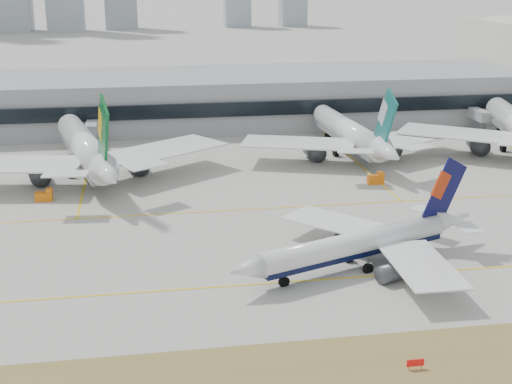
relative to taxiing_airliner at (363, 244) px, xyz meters
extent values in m
plane|color=#A5A29A|center=(-19.94, 0.88, -3.91)|extent=(3000.00, 3000.00, 0.00)
cube|color=olive|center=(-19.94, -31.12, -3.89)|extent=(360.00, 18.00, 0.06)
cube|color=yellow|center=(-19.94, -4.12, -3.88)|extent=(360.00, 0.45, 0.04)
cube|color=yellow|center=(-19.94, 30.88, -3.88)|extent=(360.00, 0.45, 0.04)
cylinder|color=white|center=(-1.66, -0.63, 0.30)|extent=(34.10, 15.94, 3.83)
cube|color=black|center=(-1.66, -0.63, -0.75)|extent=(33.24, 15.16, 1.72)
cone|color=white|center=(-20.53, -7.75, 0.30)|extent=(6.36, 5.47, 3.83)
cone|color=white|center=(18.36, 6.93, 0.78)|extent=(8.63, 6.33, 3.83)
cube|color=white|center=(-1.19, 10.90, -0.27)|extent=(19.15, 19.73, 0.23)
cube|color=white|center=(15.23, 11.07, 1.07)|extent=(6.01, 6.31, 0.15)
cylinder|color=#3F4247|center=(-1.78, 6.89, -2.38)|extent=(6.47, 4.75, 2.87)
cube|color=#3F4247|center=(-1.78, 6.89, -1.23)|extent=(2.38, 1.13, 1.34)
cube|color=white|center=(6.31, -8.96, -0.27)|extent=(9.08, 19.06, 0.23)
cube|color=white|center=(18.75, 1.76, 1.07)|extent=(3.65, 5.51, 0.15)
cylinder|color=#3F4247|center=(3.22, -6.35, -2.38)|extent=(6.47, 4.75, 2.87)
cube|color=#3F4247|center=(3.22, -6.35, -1.23)|extent=(2.38, 1.13, 1.34)
cube|color=#090A3B|center=(16.08, 6.07, 6.12)|extent=(8.97, 3.66, 11.99)
cube|color=#AE290B|center=(15.17, 5.73, 7.41)|extent=(4.14, 1.90, 5.14)
cylinder|color=#3F4247|center=(-14.10, -5.32, -2.76)|extent=(0.46, 0.46, 2.30)
cylinder|color=black|center=(-14.10, -5.32, -3.24)|extent=(1.85, 1.23, 1.72)
cylinder|color=#3F4247|center=(0.13, -2.61, -2.76)|extent=(0.46, 0.46, 2.30)
cylinder|color=black|center=(0.13, -2.61, -3.24)|extent=(1.85, 1.23, 1.72)
cylinder|color=#3F4247|center=(-1.63, 2.05, -2.76)|extent=(0.46, 0.46, 2.30)
cylinder|color=black|center=(-1.63, 2.05, -3.24)|extent=(1.85, 1.23, 1.72)
cylinder|color=white|center=(-47.66, 62.46, 2.89)|extent=(16.46, 46.91, 6.18)
cube|color=slate|center=(-47.66, 62.46, 1.19)|extent=(15.35, 45.79, 2.78)
cone|color=white|center=(-53.67, 88.70, 2.89)|extent=(7.62, 8.34, 6.18)
cone|color=white|center=(-41.28, 34.64, 3.66)|extent=(8.34, 11.50, 6.18)
cube|color=white|center=(-29.86, 59.51, 1.96)|extent=(32.10, 28.12, 0.37)
cube|color=white|center=(-33.88, 38.33, 4.12)|extent=(9.75, 8.34, 0.25)
cylinder|color=#3F4247|center=(-35.97, 61.27, -1.44)|extent=(6.26, 8.62, 4.63)
cube|color=#3F4247|center=(-35.97, 61.27, 0.42)|extent=(1.18, 3.27, 2.16)
cube|color=white|center=(-62.38, 52.05, 1.96)|extent=(31.43, 18.10, 0.37)
cube|color=white|center=(-49.54, 34.74, 4.12)|extent=(9.02, 5.29, 0.25)
cylinder|color=#3F4247|center=(-57.65, 56.30, -1.44)|extent=(6.26, 8.62, 4.63)
cube|color=#3F4247|center=(-57.65, 56.30, 0.42)|extent=(1.18, 3.27, 2.16)
cube|color=#0C5A26|center=(-42.00, 37.80, 11.00)|extent=(3.43, 12.72, 16.57)
cube|color=#E2B10D|center=(-42.29, 39.07, 12.80)|extent=(1.96, 5.83, 7.09)
cylinder|color=#3F4247|center=(-51.62, 79.76, -2.06)|extent=(0.74, 0.74, 3.71)
cylinder|color=black|center=(-51.62, 79.76, -2.83)|extent=(1.68, 2.95, 2.78)
cylinder|color=#3F4247|center=(-51.28, 60.30, -2.06)|extent=(0.74, 0.74, 3.71)
cylinder|color=black|center=(-51.28, 60.30, -2.83)|extent=(1.68, 2.95, 2.78)
cylinder|color=#3F4247|center=(-43.45, 62.10, -2.06)|extent=(0.74, 0.74, 3.71)
cylinder|color=black|center=(-43.45, 62.10, -2.83)|extent=(1.68, 2.95, 2.78)
cylinder|color=white|center=(18.14, 70.18, 2.31)|extent=(8.39, 43.00, 5.65)
cube|color=slate|center=(18.14, 70.18, 0.75)|extent=(7.49, 42.09, 2.54)
cone|color=white|center=(16.56, 94.76, 2.31)|extent=(6.06, 6.88, 5.65)
cone|color=white|center=(19.82, 44.13, 3.01)|extent=(6.25, 9.84, 5.65)
cube|color=white|center=(33.77, 64.91, 1.46)|extent=(29.83, 22.96, 0.34)
cube|color=white|center=(27.04, 46.38, 3.44)|extent=(8.89, 6.78, 0.23)
cylinder|color=#3F4247|center=(28.52, 67.40, -1.65)|extent=(4.69, 7.38, 4.24)
cube|color=#3F4247|center=(28.52, 67.40, 0.05)|extent=(0.61, 2.99, 1.98)
cube|color=white|center=(3.32, 62.94, 1.46)|extent=(29.66, 20.33, 0.34)
cube|color=white|center=(12.38, 45.43, 3.44)|extent=(8.69, 5.98, 0.23)
cylinder|color=#3F4247|center=(8.21, 66.09, -1.65)|extent=(4.69, 7.38, 4.24)
cube|color=#3F4247|center=(8.21, 66.09, 0.05)|extent=(0.61, 2.99, 1.98)
cube|color=#16605F|center=(19.63, 47.09, 9.72)|extent=(1.27, 11.83, 15.16)
cube|color=#B7BAC2|center=(19.55, 48.27, 11.37)|extent=(0.96, 5.36, 6.49)
cylinder|color=#3F4247|center=(17.10, 86.39, -2.21)|extent=(0.68, 0.68, 3.39)
cylinder|color=black|center=(17.10, 86.39, -2.92)|extent=(1.15, 2.60, 2.54)
cylinder|color=#3F4247|center=(14.55, 68.76, -2.21)|extent=(0.68, 0.68, 3.39)
cylinder|color=black|center=(14.55, 68.76, -2.92)|extent=(1.15, 2.60, 2.54)
cylinder|color=#3F4247|center=(21.89, 69.24, -2.21)|extent=(0.68, 0.68, 3.39)
cylinder|color=black|center=(21.89, 69.24, -2.92)|extent=(1.15, 2.60, 2.54)
cone|color=white|center=(69.76, 93.08, 2.95)|extent=(7.70, 8.42, 6.23)
cube|color=white|center=(45.66, 63.69, 2.01)|extent=(32.37, 28.41, 0.37)
cylinder|color=#3F4247|center=(51.83, 65.45, -1.42)|extent=(6.33, 8.71, 4.68)
cube|color=#3F4247|center=(51.83, 65.45, 0.45)|extent=(1.20, 3.29, 2.18)
cylinder|color=#3F4247|center=(67.67, 84.07, -2.04)|extent=(0.75, 0.75, 3.74)
cylinder|color=black|center=(67.67, 84.07, -2.82)|extent=(1.70, 2.98, 2.81)
cylinder|color=#3F4247|center=(59.38, 66.26, -2.04)|extent=(0.75, 0.75, 3.74)
cylinder|color=black|center=(59.38, 66.26, -2.82)|extent=(1.70, 2.98, 2.81)
cube|color=gray|center=(-19.94, 115.88, 3.59)|extent=(280.00, 42.00, 15.00)
cube|color=black|center=(-19.94, 94.38, 4.04)|extent=(280.00, 1.20, 4.00)
cube|color=beige|center=(90.06, 135.88, 10.19)|extent=(2.00, 57.00, 27.90)
cube|color=red|center=(-3.09, -31.12, -3.01)|extent=(2.20, 0.15, 0.90)
cylinder|color=orange|center=(-3.89, -31.12, -3.66)|extent=(0.10, 0.10, 0.50)
cylinder|color=orange|center=(-2.29, -31.12, -3.66)|extent=(0.10, 0.10, 0.50)
cube|color=orange|center=(-55.26, 43.42, -3.01)|extent=(3.50, 2.00, 1.80)
cube|color=orange|center=(-54.06, 43.42, -1.81)|extent=(1.20, 1.80, 1.00)
cylinder|color=black|center=(-56.46, 42.62, -3.56)|extent=(0.70, 0.30, 0.70)
cylinder|color=black|center=(-56.46, 44.22, -3.56)|extent=(0.70, 0.30, 0.70)
cylinder|color=black|center=(-54.06, 42.62, -3.56)|extent=(0.70, 0.30, 0.70)
cylinder|color=black|center=(-54.06, 44.22, -3.56)|extent=(0.70, 0.30, 0.70)
cube|color=orange|center=(16.87, 43.83, -3.01)|extent=(3.50, 2.00, 1.80)
cube|color=orange|center=(18.07, 43.83, -1.81)|extent=(1.20, 1.80, 1.00)
cylinder|color=black|center=(15.67, 43.03, -3.56)|extent=(0.70, 0.30, 0.70)
cylinder|color=black|center=(15.67, 44.63, -3.56)|extent=(0.70, 0.30, 0.70)
cylinder|color=black|center=(18.07, 43.03, -3.56)|extent=(0.70, 0.30, 0.70)
cylinder|color=black|center=(18.07, 44.63, -3.56)|extent=(0.70, 0.30, 0.70)
camera|label=1|loc=(-34.55, -102.89, 43.01)|focal=50.00mm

